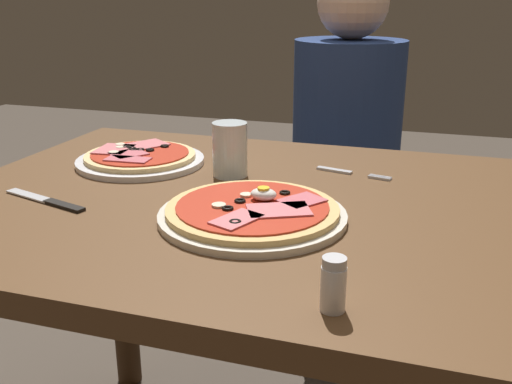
{
  "coord_description": "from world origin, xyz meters",
  "views": [
    {
      "loc": [
        0.3,
        -0.94,
        1.11
      ],
      "look_at": [
        0.01,
        -0.05,
        0.79
      ],
      "focal_mm": 41.02,
      "sensor_mm": 36.0,
      "label": 1
    }
  ],
  "objects_px": {
    "pizza_foreground": "(253,212)",
    "fork": "(347,172)",
    "dining_table": "(257,260)",
    "pizza_across_left": "(140,158)",
    "knife": "(50,201)",
    "salt_shaker": "(333,285)",
    "diner_person": "(344,181)",
    "water_glass_near": "(230,153)"
  },
  "relations": [
    {
      "from": "diner_person",
      "to": "salt_shaker",
      "type": "bearing_deg",
      "value": 98.35
    },
    {
      "from": "water_glass_near",
      "to": "salt_shaker",
      "type": "distance_m",
      "value": 0.54
    },
    {
      "from": "dining_table",
      "to": "knife",
      "type": "height_order",
      "value": "knife"
    },
    {
      "from": "dining_table",
      "to": "salt_shaker",
      "type": "bearing_deg",
      "value": -59.57
    },
    {
      "from": "pizza_foreground",
      "to": "diner_person",
      "type": "height_order",
      "value": "diner_person"
    },
    {
      "from": "pizza_foreground",
      "to": "fork",
      "type": "distance_m",
      "value": 0.32
    },
    {
      "from": "pizza_across_left",
      "to": "water_glass_near",
      "type": "xyz_separation_m",
      "value": [
        0.21,
        -0.02,
        0.04
      ]
    },
    {
      "from": "dining_table",
      "to": "knife",
      "type": "distance_m",
      "value": 0.38
    },
    {
      "from": "fork",
      "to": "diner_person",
      "type": "distance_m",
      "value": 0.6
    },
    {
      "from": "dining_table",
      "to": "pizza_foreground",
      "type": "relative_size",
      "value": 3.75
    },
    {
      "from": "pizza_across_left",
      "to": "knife",
      "type": "bearing_deg",
      "value": -96.84
    },
    {
      "from": "pizza_foreground",
      "to": "salt_shaker",
      "type": "height_order",
      "value": "salt_shaker"
    },
    {
      "from": "water_glass_near",
      "to": "knife",
      "type": "distance_m",
      "value": 0.35
    },
    {
      "from": "salt_shaker",
      "to": "fork",
      "type": "bearing_deg",
      "value": 97.44
    },
    {
      "from": "pizza_foreground",
      "to": "water_glass_near",
      "type": "bearing_deg",
      "value": 118.73
    },
    {
      "from": "salt_shaker",
      "to": "water_glass_near",
      "type": "bearing_deg",
      "value": 122.67
    },
    {
      "from": "diner_person",
      "to": "fork",
      "type": "bearing_deg",
      "value": 99.23
    },
    {
      "from": "knife",
      "to": "diner_person",
      "type": "distance_m",
      "value": 0.99
    },
    {
      "from": "dining_table",
      "to": "knife",
      "type": "bearing_deg",
      "value": -158.78
    },
    {
      "from": "pizza_foreground",
      "to": "water_glass_near",
      "type": "height_order",
      "value": "water_glass_near"
    },
    {
      "from": "pizza_foreground",
      "to": "fork",
      "type": "relative_size",
      "value": 1.96
    },
    {
      "from": "pizza_foreground",
      "to": "fork",
      "type": "height_order",
      "value": "pizza_foreground"
    },
    {
      "from": "fork",
      "to": "salt_shaker",
      "type": "height_order",
      "value": "salt_shaker"
    },
    {
      "from": "dining_table",
      "to": "water_glass_near",
      "type": "bearing_deg",
      "value": 128.67
    },
    {
      "from": "pizza_across_left",
      "to": "diner_person",
      "type": "height_order",
      "value": "diner_person"
    },
    {
      "from": "pizza_across_left",
      "to": "water_glass_near",
      "type": "relative_size",
      "value": 2.52
    },
    {
      "from": "water_glass_near",
      "to": "diner_person",
      "type": "relative_size",
      "value": 0.09
    },
    {
      "from": "dining_table",
      "to": "pizza_across_left",
      "type": "bearing_deg",
      "value": 155.82
    },
    {
      "from": "pizza_across_left",
      "to": "fork",
      "type": "xyz_separation_m",
      "value": [
        0.44,
        0.06,
        -0.01
      ]
    },
    {
      "from": "dining_table",
      "to": "fork",
      "type": "distance_m",
      "value": 0.27
    },
    {
      "from": "salt_shaker",
      "to": "diner_person",
      "type": "xyz_separation_m",
      "value": [
        -0.16,
        1.1,
        -0.23
      ]
    },
    {
      "from": "pizza_across_left",
      "to": "knife",
      "type": "height_order",
      "value": "pizza_across_left"
    },
    {
      "from": "salt_shaker",
      "to": "diner_person",
      "type": "relative_size",
      "value": 0.06
    },
    {
      "from": "knife",
      "to": "fork",
      "type": "bearing_deg",
      "value": 35.37
    },
    {
      "from": "salt_shaker",
      "to": "pizza_foreground",
      "type": "bearing_deg",
      "value": 125.86
    },
    {
      "from": "water_glass_near",
      "to": "salt_shaker",
      "type": "bearing_deg",
      "value": -57.33
    },
    {
      "from": "knife",
      "to": "water_glass_near",
      "type": "bearing_deg",
      "value": 45.06
    },
    {
      "from": "pizza_foreground",
      "to": "knife",
      "type": "xyz_separation_m",
      "value": [
        -0.36,
        -0.03,
        -0.01
      ]
    },
    {
      "from": "fork",
      "to": "salt_shaker",
      "type": "relative_size",
      "value": 2.34
    },
    {
      "from": "knife",
      "to": "diner_person",
      "type": "relative_size",
      "value": 0.16
    },
    {
      "from": "water_glass_near",
      "to": "fork",
      "type": "xyz_separation_m",
      "value": [
        0.22,
        0.09,
        -0.04
      ]
    },
    {
      "from": "dining_table",
      "to": "pizza_across_left",
      "type": "distance_m",
      "value": 0.36
    }
  ]
}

